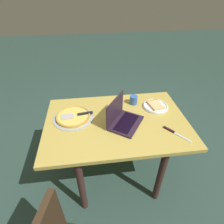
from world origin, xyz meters
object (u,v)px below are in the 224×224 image
object	(u,v)px
pizza_tray	(73,116)
drink_cup	(134,100)
table_knife	(174,132)
pizza_plate	(155,106)
laptop	(122,118)
dining_table	(116,129)

from	to	relation	value
pizza_tray	drink_cup	world-z (taller)	drink_cup
table_knife	drink_cup	world-z (taller)	drink_cup
drink_cup	pizza_plate	bearing A→B (deg)	156.76
laptop	drink_cup	world-z (taller)	laptop
drink_cup	table_knife	bearing A→B (deg)	117.20
dining_table	pizza_plate	bearing A→B (deg)	-158.91
laptop	table_knife	size ratio (longest dim) A/B	1.83
dining_table	laptop	xyz separation A→B (m)	(-0.05, 0.04, 0.14)
laptop	drink_cup	xyz separation A→B (m)	(-0.16, -0.27, -0.01)
pizza_tray	table_knife	distance (m)	0.85
dining_table	pizza_tray	bearing A→B (deg)	-13.37
pizza_plate	pizza_tray	world-z (taller)	pizza_plate
pizza_plate	table_knife	bearing A→B (deg)	95.42
dining_table	pizza_tray	size ratio (longest dim) A/B	3.47
pizza_tray	drink_cup	distance (m)	0.59
dining_table	drink_cup	xyz separation A→B (m)	(-0.20, -0.24, 0.14)
dining_table	table_knife	bearing A→B (deg)	154.19
table_knife	pizza_tray	bearing A→B (deg)	-20.32
laptop	pizza_plate	bearing A→B (deg)	-151.82
laptop	pizza_plate	world-z (taller)	laptop
laptop	table_knife	distance (m)	0.43
laptop	dining_table	bearing A→B (deg)	-38.24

